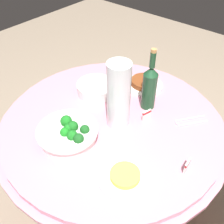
{
  "coord_description": "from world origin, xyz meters",
  "views": [
    {
      "loc": [
        0.72,
        0.61,
        1.63
      ],
      "look_at": [
        0.0,
        0.0,
        0.79
      ],
      "focal_mm": 41.23,
      "sensor_mm": 36.0,
      "label": 1
    }
  ],
  "objects": [
    {
      "name": "serving_tongs",
      "position": [
        -0.24,
        0.31,
        0.74
      ],
      "size": [
        0.16,
        0.13,
        0.01
      ],
      "color": "silver",
      "rests_on": "buffet_table"
    },
    {
      "name": "label_placard_front",
      "position": [
        0.04,
        0.43,
        0.77
      ],
      "size": [
        0.05,
        0.01,
        0.05
      ],
      "color": "white",
      "rests_on": "buffet_table"
    },
    {
      "name": "decorative_fruit_vase",
      "position": [
        0.0,
        0.04,
        0.89
      ],
      "size": [
        0.11,
        0.11,
        0.34
      ],
      "color": "silver",
      "rests_on": "buffet_table"
    },
    {
      "name": "plate_stack",
      "position": [
        -0.11,
        -0.22,
        0.77
      ],
      "size": [
        0.21,
        0.21,
        0.06
      ],
      "color": "white",
      "rests_on": "buffet_table"
    },
    {
      "name": "food_plate_fried_egg",
      "position": [
        0.23,
        0.26,
        0.75
      ],
      "size": [
        0.22,
        0.22,
        0.03
      ],
      "color": "white",
      "rests_on": "buffet_table"
    },
    {
      "name": "food_plate_stir_fry",
      "position": [
        -0.34,
        -0.04,
        0.76
      ],
      "size": [
        0.22,
        0.22,
        0.04
      ],
      "color": "white",
      "rests_on": "buffet_table"
    },
    {
      "name": "ground_plane",
      "position": [
        0.0,
        0.0,
        0.0
      ],
      "size": [
        6.0,
        6.0,
        0.0
      ],
      "primitive_type": "plane",
      "color": "gray"
    },
    {
      "name": "buffet_table",
      "position": [
        0.0,
        0.0,
        0.38
      ],
      "size": [
        1.16,
        1.16,
        0.74
      ],
      "color": "maroon",
      "rests_on": "ground_plane"
    },
    {
      "name": "broccoli_bowl",
      "position": [
        0.23,
        -0.07,
        0.78
      ],
      "size": [
        0.28,
        0.28,
        0.1
      ],
      "color": "white",
      "rests_on": "buffet_table"
    },
    {
      "name": "label_placard_mid",
      "position": [
        -0.11,
        0.13,
        0.77
      ],
      "size": [
        0.05,
        0.02,
        0.05
      ],
      "color": "white",
      "rests_on": "buffet_table"
    },
    {
      "name": "wine_bottle",
      "position": [
        -0.2,
        0.08,
        0.87
      ],
      "size": [
        0.07,
        0.07,
        0.34
      ],
      "color": "#1A4227",
      "rests_on": "buffet_table"
    }
  ]
}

